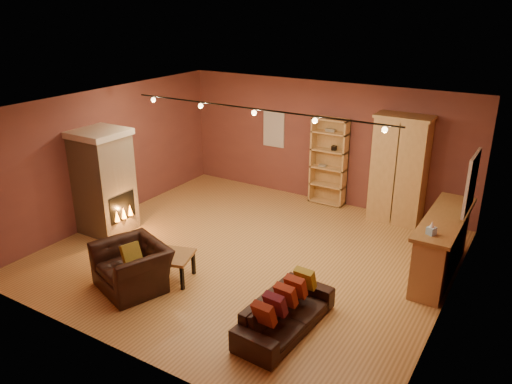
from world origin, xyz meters
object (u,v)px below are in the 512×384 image
Objects in this scene: armchair at (132,260)px; armoire at (399,169)px; coffee_table at (173,258)px; bar_counter at (441,245)px; fireplace at (104,182)px; loveseat at (286,307)px; bookcase at (330,161)px.

armoire is at bearing 79.20° from armchair.
armchair is 0.68m from coffee_table.
coffee_table is (-3.80, -2.53, -0.15)m from bar_counter.
fireplace is 2.49m from armchair.
armoire is 5.10m from coffee_table.
bar_counter is at bearing -54.39° from armoire.
armoire is at bearing 1.16° from loveseat.
armoire is at bearing 125.61° from bar_counter.
bar_counter is at bearing 33.65° from coffee_table.
armchair is (-2.89, -4.91, -0.66)m from armoire.
armchair is (-2.69, -0.30, 0.14)m from loveseat.
coffee_table is at bearing 70.92° from armchair.
coffee_table is (2.44, -0.84, -0.65)m from fireplace.
loveseat is 1.36× the size of armchair.
coffee_table is (0.42, 0.52, -0.10)m from armchair.
armchair reaches higher than coffee_table.
bar_counter is (6.24, 1.70, -0.50)m from fireplace.
armchair is (2.02, -1.36, -0.56)m from fireplace.
armoire is 5.74m from armchair.
armoire reaches higher than bar_counter.
armchair is at bearing -33.91° from fireplace.
bar_counter is (2.98, -2.05, -0.47)m from bookcase.
fireplace is at bearing 80.98° from loveseat.
coffee_table is at bearing -119.38° from armoire.
bar_counter is at bearing -34.50° from bookcase.
fireplace is 6.49m from bar_counter.
loveseat reaches higher than coffee_table.
bar_counter is at bearing 15.21° from fireplace.
bookcase is 1.52× the size of armchair.
bar_counter reaches higher than loveseat.
armchair is at bearing -103.73° from bookcase.
armoire is 1.01× the size of bar_counter.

